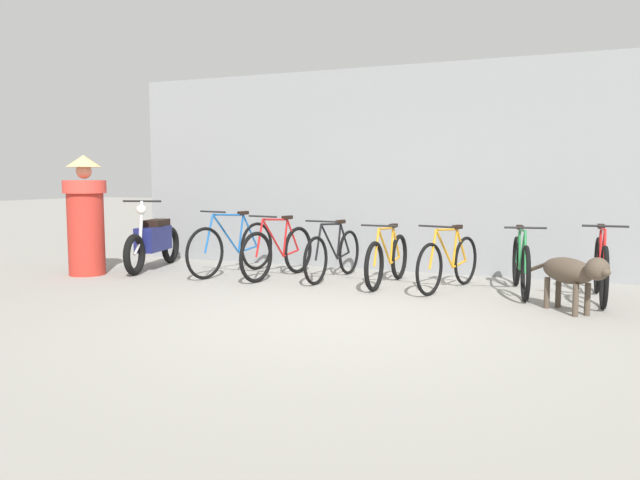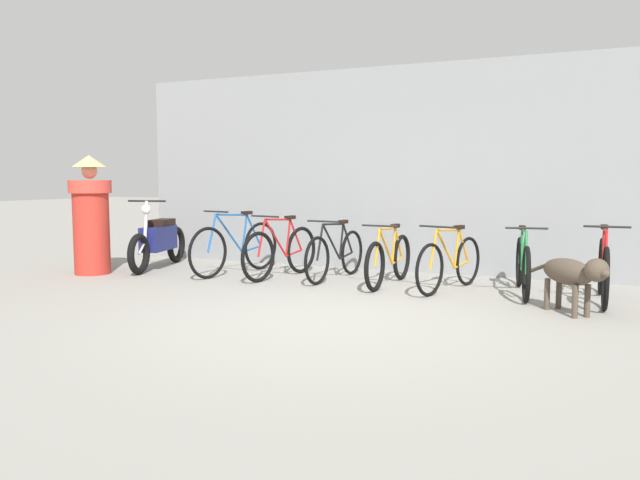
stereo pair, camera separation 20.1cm
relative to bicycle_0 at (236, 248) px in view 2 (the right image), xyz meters
The scene contains 12 objects.
ground_plane 3.23m from the bicycle_0, 42.88° to the right, with size 60.00×60.00×0.00m, color gray.
shop_wall_back 2.91m from the bicycle_0, 28.88° to the left, with size 9.28×0.20×3.00m.
bicycle_0 is the anchor object (origin of this frame).
bicycle_1 0.75m from the bicycle_0, ahead, with size 0.46×1.63×0.88m.
bicycle_2 1.50m from the bicycle_0, ahead, with size 0.46×1.64×0.83m.
bicycle_3 2.31m from the bicycle_0, ahead, with size 0.46×1.62×0.80m.
bicycle_4 3.10m from the bicycle_0, ahead, with size 0.55×1.56×0.82m.
bicycle_5 3.94m from the bicycle_0, ahead, with size 0.47×1.69×0.83m.
bicycle_6 4.81m from the bicycle_0, ahead, with size 0.46×1.68×0.88m.
motorcycle 1.38m from the bicycle_0, behind, with size 0.65×1.88×1.05m.
stray_dog 4.62m from the bicycle_0, 11.85° to the right, with size 0.85×0.94×0.62m.
person_in_robes 2.12m from the bicycle_0, 156.32° to the right, with size 0.83×0.83×1.70m.
Camera 2 is at (2.37, -5.45, 1.38)m, focal length 35.00 mm.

